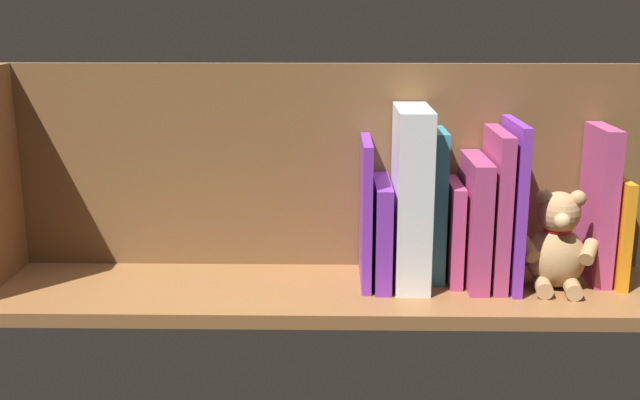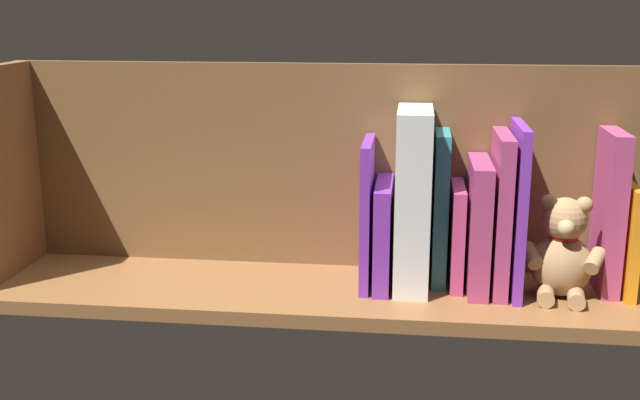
% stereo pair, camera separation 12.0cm
% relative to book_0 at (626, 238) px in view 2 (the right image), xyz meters
% --- Properties ---
extents(ground_plane, '(1.08, 0.26, 0.02)m').
position_rel_book_0_xyz_m(ground_plane, '(0.47, 0.03, -0.10)').
color(ground_plane, brown).
extents(shelf_back_panel, '(1.08, 0.02, 0.34)m').
position_rel_book_0_xyz_m(shelf_back_panel, '(0.47, -0.07, 0.09)').
color(shelf_back_panel, brown).
rests_on(shelf_back_panel, ground_plane).
extents(shelf_side_divider, '(0.02, 0.20, 0.34)m').
position_rel_book_0_xyz_m(shelf_side_divider, '(0.99, 0.03, 0.09)').
color(shelf_side_divider, brown).
rests_on(shelf_side_divider, ground_plane).
extents(book_0, '(0.02, 0.13, 0.17)m').
position_rel_book_0_xyz_m(book_0, '(0.00, 0.00, 0.00)').
color(book_0, orange).
rests_on(book_0, ground_plane).
extents(book_1, '(0.03, 0.11, 0.25)m').
position_rel_book_0_xyz_m(book_1, '(0.03, -0.01, 0.04)').
color(book_1, '#B23F72').
rests_on(book_1, ground_plane).
extents(teddy_bear, '(0.13, 0.11, 0.16)m').
position_rel_book_0_xyz_m(teddy_bear, '(0.10, 0.04, -0.02)').
color(teddy_bear, tan).
rests_on(teddy_bear, ground_plane).
extents(book_2, '(0.01, 0.15, 0.26)m').
position_rel_book_0_xyz_m(book_2, '(0.17, 0.01, 0.05)').
color(book_2, purple).
rests_on(book_2, ground_plane).
extents(book_3, '(0.02, 0.15, 0.25)m').
position_rel_book_0_xyz_m(book_3, '(0.19, 0.01, 0.04)').
color(book_3, '#B23F72').
rests_on(book_3, ground_plane).
extents(book_4, '(0.03, 0.15, 0.20)m').
position_rel_book_0_xyz_m(book_4, '(0.23, 0.01, 0.02)').
color(book_4, '#B23F72').
rests_on(book_4, ground_plane).
extents(book_5, '(0.02, 0.12, 0.16)m').
position_rel_book_0_xyz_m(book_5, '(0.26, -0.00, -0.01)').
color(book_5, '#B23F72').
rests_on(book_5, ground_plane).
extents(book_6, '(0.02, 0.10, 0.24)m').
position_rel_book_0_xyz_m(book_6, '(0.28, -0.01, 0.04)').
color(book_6, teal).
rests_on(book_6, ground_plane).
extents(dictionary_thick_white, '(0.05, 0.15, 0.28)m').
position_rel_book_0_xyz_m(dictionary_thick_white, '(0.33, 0.01, 0.06)').
color(dictionary_thick_white, silver).
rests_on(dictionary_thick_white, ground_plane).
extents(book_7, '(0.03, 0.15, 0.17)m').
position_rel_book_0_xyz_m(book_7, '(0.37, 0.01, -0.00)').
color(book_7, purple).
rests_on(book_7, ground_plane).
extents(book_8, '(0.01, 0.14, 0.23)m').
position_rel_book_0_xyz_m(book_8, '(0.40, 0.01, 0.03)').
color(book_8, purple).
rests_on(book_8, ground_plane).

